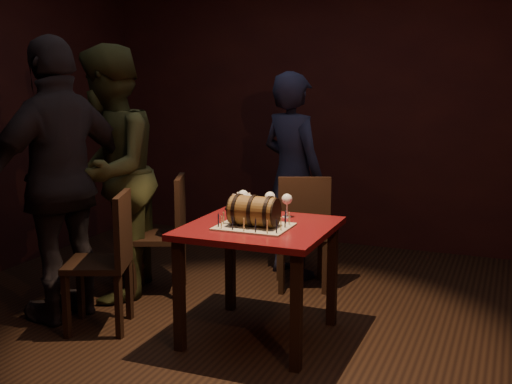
{
  "coord_description": "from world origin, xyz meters",
  "views": [
    {
      "loc": [
        1.6,
        -3.7,
        1.7
      ],
      "look_at": [
        0.07,
        0.05,
        0.95
      ],
      "focal_mm": 45.0,
      "sensor_mm": 36.0,
      "label": 1
    }
  ],
  "objects_px": {
    "wine_glass_left": "(243,196)",
    "chair_left_rear": "(168,228)",
    "barrel_cake": "(254,211)",
    "wine_glass_right": "(287,200)",
    "pint_of_ale": "(247,207)",
    "person_back": "(292,175)",
    "wine_glass_mid": "(270,198)",
    "chair_back": "(303,226)",
    "pub_table": "(259,242)",
    "chair_left_front": "(109,254)",
    "person_left_rear": "(109,174)",
    "person_left_front": "(61,181)"
  },
  "relations": [
    {
      "from": "wine_glass_left",
      "to": "chair_left_rear",
      "type": "bearing_deg",
      "value": 163.09
    },
    {
      "from": "barrel_cake",
      "to": "wine_glass_right",
      "type": "relative_size",
      "value": 2.18
    },
    {
      "from": "pint_of_ale",
      "to": "person_back",
      "type": "distance_m",
      "value": 1.17
    },
    {
      "from": "wine_glass_right",
      "to": "person_back",
      "type": "relative_size",
      "value": 0.09
    },
    {
      "from": "wine_glass_mid",
      "to": "chair_back",
      "type": "relative_size",
      "value": 0.17
    },
    {
      "from": "pub_table",
      "to": "chair_left_front",
      "type": "relative_size",
      "value": 0.97
    },
    {
      "from": "chair_back",
      "to": "person_left_rear",
      "type": "distance_m",
      "value": 1.54
    },
    {
      "from": "person_back",
      "to": "pint_of_ale",
      "type": "bearing_deg",
      "value": 118.86
    },
    {
      "from": "chair_left_rear",
      "to": "chair_left_front",
      "type": "distance_m",
      "value": 0.77
    },
    {
      "from": "wine_glass_left",
      "to": "chair_left_rear",
      "type": "relative_size",
      "value": 0.17
    },
    {
      "from": "barrel_cake",
      "to": "person_left_rear",
      "type": "distance_m",
      "value": 1.4
    },
    {
      "from": "chair_back",
      "to": "chair_left_front",
      "type": "xyz_separation_m",
      "value": [
        -0.95,
        -1.22,
        0.0
      ]
    },
    {
      "from": "barrel_cake",
      "to": "chair_left_rear",
      "type": "height_order",
      "value": "barrel_cake"
    },
    {
      "from": "wine_glass_left",
      "to": "person_back",
      "type": "xyz_separation_m",
      "value": [
        -0.0,
        1.05,
        -0.01
      ]
    },
    {
      "from": "pub_table",
      "to": "chair_back",
      "type": "xyz_separation_m",
      "value": [
        -0.03,
        0.98,
        -0.12
      ]
    },
    {
      "from": "pub_table",
      "to": "pint_of_ale",
      "type": "height_order",
      "value": "pint_of_ale"
    },
    {
      "from": "chair_back",
      "to": "person_back",
      "type": "xyz_separation_m",
      "value": [
        -0.22,
        0.37,
        0.34
      ]
    },
    {
      "from": "wine_glass_left",
      "to": "wine_glass_mid",
      "type": "height_order",
      "value": "same"
    },
    {
      "from": "wine_glass_right",
      "to": "person_back",
      "type": "xyz_separation_m",
      "value": [
        -0.33,
        1.06,
        -0.01
      ]
    },
    {
      "from": "person_left_rear",
      "to": "person_left_front",
      "type": "xyz_separation_m",
      "value": [
        -0.04,
        -0.49,
        0.02
      ]
    },
    {
      "from": "chair_left_rear",
      "to": "person_back",
      "type": "relative_size",
      "value": 0.54
    },
    {
      "from": "wine_glass_left",
      "to": "wine_glass_mid",
      "type": "bearing_deg",
      "value": 3.06
    },
    {
      "from": "chair_left_rear",
      "to": "person_left_front",
      "type": "height_order",
      "value": "person_left_front"
    },
    {
      "from": "wine_glass_left",
      "to": "person_left_front",
      "type": "xyz_separation_m",
      "value": [
        -1.15,
        -0.48,
        0.11
      ]
    },
    {
      "from": "wine_glass_mid",
      "to": "pint_of_ale",
      "type": "relative_size",
      "value": 1.07
    },
    {
      "from": "pub_table",
      "to": "person_back",
      "type": "bearing_deg",
      "value": 100.3
    },
    {
      "from": "chair_left_front",
      "to": "person_back",
      "type": "distance_m",
      "value": 1.79
    },
    {
      "from": "wine_glass_right",
      "to": "chair_back",
      "type": "distance_m",
      "value": 0.78
    },
    {
      "from": "barrel_cake",
      "to": "wine_glass_mid",
      "type": "distance_m",
      "value": 0.39
    },
    {
      "from": "pub_table",
      "to": "chair_back",
      "type": "bearing_deg",
      "value": 91.51
    },
    {
      "from": "chair_back",
      "to": "person_left_rear",
      "type": "relative_size",
      "value": 0.49
    },
    {
      "from": "person_back",
      "to": "wine_glass_left",
      "type": "bearing_deg",
      "value": 114.98
    },
    {
      "from": "chair_back",
      "to": "person_left_rear",
      "type": "bearing_deg",
      "value": -153.24
    },
    {
      "from": "chair_left_rear",
      "to": "chair_left_front",
      "type": "height_order",
      "value": "same"
    },
    {
      "from": "wine_glass_mid",
      "to": "chair_left_front",
      "type": "bearing_deg",
      "value": -149.12
    },
    {
      "from": "wine_glass_left",
      "to": "wine_glass_mid",
      "type": "xyz_separation_m",
      "value": [
        0.19,
        0.01,
        -0.0
      ]
    },
    {
      "from": "pint_of_ale",
      "to": "chair_back",
      "type": "xyz_separation_m",
      "value": [
        0.14,
        0.8,
        -0.3
      ]
    },
    {
      "from": "chair_left_front",
      "to": "person_left_front",
      "type": "bearing_deg",
      "value": 171.05
    },
    {
      "from": "person_left_rear",
      "to": "chair_left_front",
      "type": "bearing_deg",
      "value": 12.76
    },
    {
      "from": "wine_glass_right",
      "to": "chair_back",
      "type": "relative_size",
      "value": 0.17
    },
    {
      "from": "wine_glass_mid",
      "to": "chair_back",
      "type": "height_order",
      "value": "chair_back"
    },
    {
      "from": "barrel_cake",
      "to": "chair_left_front",
      "type": "height_order",
      "value": "barrel_cake"
    },
    {
      "from": "barrel_cake",
      "to": "chair_left_front",
      "type": "xyz_separation_m",
      "value": [
        -0.97,
        -0.17,
        -0.33
      ]
    },
    {
      "from": "chair_back",
      "to": "person_back",
      "type": "relative_size",
      "value": 0.54
    },
    {
      "from": "chair_left_rear",
      "to": "wine_glass_left",
      "type": "bearing_deg",
      "value": -16.91
    },
    {
      "from": "person_back",
      "to": "person_left_front",
      "type": "height_order",
      "value": "person_left_front"
    },
    {
      "from": "wine_glass_left",
      "to": "pint_of_ale",
      "type": "distance_m",
      "value": 0.15
    },
    {
      "from": "chair_back",
      "to": "chair_left_rear",
      "type": "height_order",
      "value": "same"
    },
    {
      "from": "pub_table",
      "to": "person_back",
      "type": "height_order",
      "value": "person_back"
    },
    {
      "from": "barrel_cake",
      "to": "wine_glass_mid",
      "type": "height_order",
      "value": "barrel_cake"
    }
  ]
}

